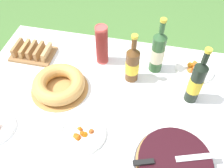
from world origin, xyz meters
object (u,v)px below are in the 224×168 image
at_px(cider_bottle_green, 158,52).
at_px(juice_bottle_red, 196,82).
at_px(serving_knife, 169,160).
at_px(cider_bottle_amber, 132,64).
at_px(bundt_cake, 59,84).
at_px(snack_plate_left, 83,133).
at_px(bread_board, 33,52).
at_px(cup_stack, 102,45).
at_px(snack_plate_right, 195,69).
at_px(berry_tart, 174,163).

xyz_separation_m(cider_bottle_green, juice_bottle_red, (0.21, -0.19, 0.00)).
xyz_separation_m(serving_knife, cider_bottle_amber, (-0.24, 0.49, 0.05)).
bearing_deg(cider_bottle_green, serving_knife, -79.08).
relative_size(bundt_cake, cider_bottle_amber, 1.02).
bearing_deg(snack_plate_left, juice_bottle_red, 33.54).
height_order(snack_plate_left, bread_board, bread_board).
relative_size(bundt_cake, snack_plate_left, 1.41).
bearing_deg(cider_bottle_green, juice_bottle_red, -41.37).
height_order(bundt_cake, juice_bottle_red, juice_bottle_red).
bearing_deg(snack_plate_left, bundt_cake, 130.38).
relative_size(cup_stack, cider_bottle_amber, 0.82).
distance_m(juice_bottle_red, snack_plate_left, 0.62).
xyz_separation_m(cider_bottle_amber, snack_plate_right, (0.36, 0.14, -0.10)).
relative_size(cider_bottle_green, cider_bottle_amber, 1.13).
height_order(juice_bottle_red, snack_plate_right, juice_bottle_red).
bearing_deg(snack_plate_left, cider_bottle_green, 60.57).
bearing_deg(snack_plate_right, bundt_cake, -157.04).
relative_size(berry_tart, bread_board, 1.35).
bearing_deg(bread_board, serving_knife, -32.12).
height_order(serving_knife, snack_plate_left, serving_knife).
relative_size(berry_tart, cider_bottle_amber, 1.13).
distance_m(cider_bottle_amber, snack_plate_left, 0.46).
relative_size(bundt_cake, cider_bottle_green, 0.90).
bearing_deg(serving_knife, bundt_cake, 134.33).
relative_size(snack_plate_right, bread_board, 0.89).
bearing_deg(juice_bottle_red, bread_board, 171.60).
bearing_deg(cider_bottle_amber, juice_bottle_red, -13.35).
distance_m(berry_tart, juice_bottle_red, 0.42).
bearing_deg(berry_tart, juice_bottle_red, 80.22).
relative_size(cup_stack, snack_plate_right, 1.10).
xyz_separation_m(bundt_cake, snack_plate_right, (0.73, 0.31, -0.03)).
height_order(cup_stack, snack_plate_left, cup_stack).
bearing_deg(snack_plate_right, juice_bottle_red, -95.65).
bearing_deg(bread_board, cider_bottle_green, 3.13).
xyz_separation_m(cider_bottle_green, snack_plate_left, (-0.29, -0.52, -0.13)).
height_order(serving_knife, cider_bottle_green, cider_bottle_green).
height_order(bundt_cake, cup_stack, cup_stack).
bearing_deg(juice_bottle_red, snack_plate_right, 84.35).
relative_size(bundt_cake, juice_bottle_red, 0.90).
relative_size(cup_stack, bread_board, 0.98).
relative_size(cup_stack, cider_bottle_green, 0.72).
bearing_deg(snack_plate_right, berry_tart, -98.30).
xyz_separation_m(bundt_cake, cider_bottle_green, (0.50, 0.27, 0.10)).
xyz_separation_m(bundt_cake, cup_stack, (0.18, 0.27, 0.09)).
relative_size(serving_knife, cup_stack, 1.43).
relative_size(cider_bottle_green, snack_plate_right, 1.52).
bearing_deg(serving_knife, berry_tart, 0.00).
height_order(cup_stack, cider_bottle_green, cider_bottle_green).
distance_m(berry_tart, cider_bottle_green, 0.61).
bearing_deg(cup_stack, snack_plate_left, -86.62).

